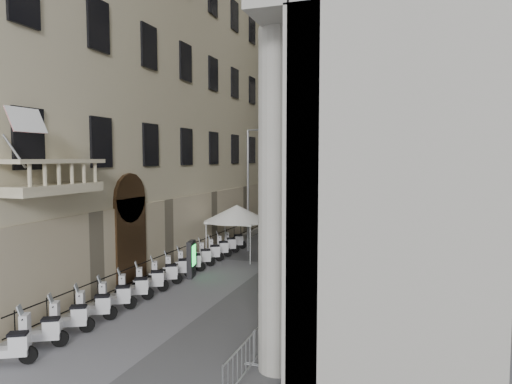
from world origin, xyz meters
TOP-DOWN VIEW (x-y plane):
  - left_building at (-7.50, 22.00)m, footprint 5.00×36.00m
  - far_building at (0.00, 48.00)m, footprint 22.00×10.00m
  - iron_fence at (-4.30, 18.00)m, footprint 0.30×28.00m
  - blue_awning at (4.15, 26.00)m, footprint 1.60×3.00m
  - flag at (-4.00, 5.00)m, footprint 1.00×1.40m
  - scooter_0 at (-3.63, 3.59)m, footprint 1.50×1.16m
  - scooter_1 at (-3.63, 4.93)m, footprint 1.50×1.16m
  - scooter_2 at (-3.63, 6.27)m, footprint 1.50×1.16m
  - scooter_3 at (-3.63, 7.62)m, footprint 1.50×1.16m
  - scooter_4 at (-3.63, 8.96)m, footprint 1.50×1.16m
  - scooter_5 at (-3.63, 10.30)m, footprint 1.50×1.16m
  - scooter_6 at (-3.63, 11.64)m, footprint 1.50×1.16m
  - scooter_7 at (-3.63, 12.99)m, footprint 1.50×1.16m
  - scooter_8 at (-3.63, 14.33)m, footprint 1.50×1.16m
  - scooter_9 at (-3.63, 15.67)m, footprint 1.50×1.16m
  - scooter_10 at (-3.63, 17.02)m, footprint 1.50×1.16m
  - scooter_11 at (-3.63, 18.36)m, footprint 1.50×1.16m
  - scooter_12 at (-3.63, 19.70)m, footprint 1.50×1.16m
  - scooter_13 at (-3.63, 21.05)m, footprint 1.50×1.16m
  - scooter_14 at (-3.63, 22.39)m, footprint 1.50×1.16m
  - barrier_1 at (3.49, 7.24)m, footprint 0.60×2.40m
  - barrier_2 at (3.49, 9.74)m, footprint 0.60×2.40m
  - barrier_3 at (3.49, 12.24)m, footprint 0.60×2.40m
  - barrier_4 at (3.49, 14.74)m, footprint 0.60×2.40m
  - barrier_5 at (3.49, 17.24)m, footprint 0.60×2.40m
  - barrier_6 at (3.49, 19.74)m, footprint 0.60×2.40m
  - barrier_7 at (3.49, 22.24)m, footprint 0.60×2.40m
  - barrier_8 at (3.49, 24.74)m, footprint 0.60×2.40m
  - security_tent at (-2.51, 20.00)m, footprint 4.14×4.14m
  - street_lamp at (-2.18, 22.08)m, footprint 2.68×0.47m
  - info_kiosk at (-3.03, 14.69)m, footprint 0.47×0.95m
  - pedestrian_a at (-0.37, 26.76)m, footprint 0.77×0.60m
  - pedestrian_b at (2.10, 28.26)m, footprint 1.15×1.11m
  - pedestrian_c at (0.22, 26.61)m, footprint 1.07×0.84m

SIDE VIEW (x-z plane):
  - iron_fence at x=-4.30m, z-range -0.70..0.70m
  - blue_awning at x=4.15m, z-range -1.50..1.50m
  - flag at x=-4.00m, z-range -4.10..4.10m
  - scooter_0 at x=-3.63m, z-range -0.75..0.75m
  - scooter_1 at x=-3.63m, z-range -0.75..0.75m
  - scooter_2 at x=-3.63m, z-range -0.75..0.75m
  - scooter_3 at x=-3.63m, z-range -0.75..0.75m
  - scooter_4 at x=-3.63m, z-range -0.75..0.75m
  - scooter_5 at x=-3.63m, z-range -0.75..0.75m
  - scooter_6 at x=-3.63m, z-range -0.75..0.75m
  - scooter_7 at x=-3.63m, z-range -0.75..0.75m
  - scooter_8 at x=-3.63m, z-range -0.75..0.75m
  - scooter_9 at x=-3.63m, z-range -0.75..0.75m
  - scooter_10 at x=-3.63m, z-range -0.75..0.75m
  - scooter_11 at x=-3.63m, z-range -0.75..0.75m
  - scooter_12 at x=-3.63m, z-range -0.75..0.75m
  - scooter_13 at x=-3.63m, z-range -0.75..0.75m
  - scooter_14 at x=-3.63m, z-range -0.75..0.75m
  - barrier_1 at x=3.49m, z-range -0.55..0.55m
  - barrier_2 at x=3.49m, z-range -0.55..0.55m
  - barrier_3 at x=3.49m, z-range -0.55..0.55m
  - barrier_4 at x=3.49m, z-range -0.55..0.55m
  - barrier_5 at x=3.49m, z-range -0.55..0.55m
  - barrier_6 at x=3.49m, z-range -0.55..0.55m
  - barrier_7 at x=3.49m, z-range -0.55..0.55m
  - barrier_8 at x=3.49m, z-range -0.55..0.55m
  - pedestrian_a at x=-0.37m, z-range 0.00..1.86m
  - pedestrian_b at x=2.10m, z-range 0.00..1.86m
  - pedestrian_c at x=0.22m, z-range 0.00..1.92m
  - info_kiosk at x=-3.03m, z-range 0.01..1.95m
  - security_tent at x=-2.51m, z-range 1.13..4.49m
  - street_lamp at x=-2.18m, z-range 0.79..9.02m
  - far_building at x=0.00m, z-range 0.00..30.00m
  - left_building at x=-7.50m, z-range 0.00..34.00m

